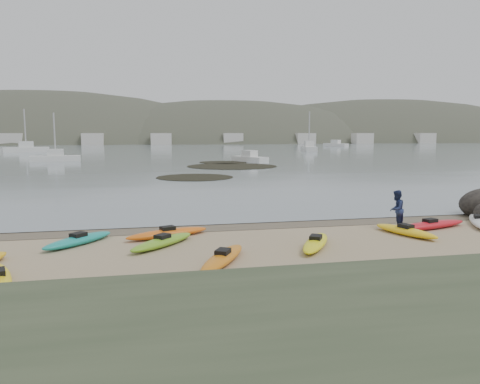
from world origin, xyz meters
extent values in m
plane|color=tan|center=(0.00, 0.00, 0.00)|extent=(600.00, 600.00, 0.00)
plane|color=brown|center=(0.00, -0.30, 0.00)|extent=(60.00, 60.00, 0.00)
plane|color=slate|center=(0.00, 300.00, 0.01)|extent=(1200.00, 1200.00, 0.00)
ellipsoid|color=orange|center=(-3.42, -2.09, 0.17)|extent=(3.55, 1.95, 0.34)
ellipsoid|color=yellow|center=(6.20, -3.70, 0.17)|extent=(1.67, 3.12, 0.34)
ellipsoid|color=teal|center=(-6.79, -2.63, 0.17)|extent=(2.65, 2.90, 0.34)
ellipsoid|color=yellow|center=(1.81, -4.89, 0.17)|extent=(2.27, 3.15, 0.34)
ellipsoid|color=red|center=(7.93, -2.80, 0.17)|extent=(4.23, 1.76, 0.34)
ellipsoid|color=#6DAA22|center=(-3.70, -3.56, 0.17)|extent=(2.79, 2.95, 0.34)
ellipsoid|color=silver|center=(10.68, -2.44, 0.17)|extent=(2.54, 3.54, 0.34)
ellipsoid|color=orange|center=(-1.89, -6.24, 0.17)|extent=(2.34, 3.48, 0.34)
imported|color=navy|center=(6.55, -2.34, 0.85)|extent=(1.04, 1.02, 1.69)
cylinder|color=black|center=(0.49, 22.73, 0.03)|extent=(7.23, 7.23, 0.04)
cylinder|color=black|center=(6.68, 36.28, 0.03)|extent=(11.27, 11.27, 0.04)
cylinder|color=black|center=(6.87, 43.94, 0.03)|extent=(6.71, 6.71, 0.04)
cube|color=silver|center=(-16.55, 51.33, 0.48)|extent=(7.05, 2.67, 0.96)
cube|color=silver|center=(10.81, 44.43, 0.45)|extent=(4.42, 6.51, 0.89)
cube|color=silver|center=(33.08, 80.39, 0.61)|extent=(4.09, 9.04, 1.22)
cube|color=silver|center=(-28.34, 86.50, 0.63)|extent=(9.30, 5.00, 1.25)
cube|color=silver|center=(53.12, 111.55, 0.55)|extent=(5.90, 7.79, 1.09)
ellipsoid|color=#384235|center=(-45.00, 195.00, -18.00)|extent=(220.00, 120.00, 80.00)
ellipsoid|color=#384235|center=(35.00, 190.00, -15.30)|extent=(200.00, 110.00, 68.00)
ellipsoid|color=#384235|center=(120.00, 200.00, -17.10)|extent=(230.00, 130.00, 76.00)
cube|color=beige|center=(-42.00, 145.00, 2.00)|extent=(7.00, 5.00, 4.00)
cube|color=beige|center=(-18.00, 145.00, 2.00)|extent=(7.00, 5.00, 4.00)
cube|color=beige|center=(6.00, 145.00, 2.00)|extent=(7.00, 5.00, 4.00)
cube|color=beige|center=(30.00, 145.00, 2.00)|extent=(7.00, 5.00, 4.00)
cube|color=beige|center=(54.00, 145.00, 2.00)|extent=(7.00, 5.00, 4.00)
cube|color=beige|center=(78.00, 145.00, 2.00)|extent=(7.00, 5.00, 4.00)
cube|color=beige|center=(102.00, 145.00, 2.00)|extent=(7.00, 5.00, 4.00)
camera|label=1|loc=(-4.40, -20.77, 4.20)|focal=35.00mm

